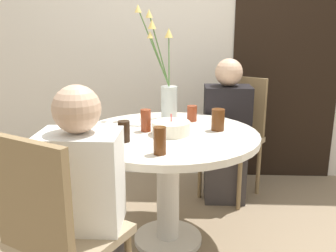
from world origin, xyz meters
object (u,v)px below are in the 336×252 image
drink_glass_2 (192,113)px  drink_glass_3 (160,141)px  side_plate (140,122)px  drink_glass_1 (218,120)px  drink_glass_4 (124,131)px  person_boy (226,136)px  flower_vase (166,85)px  person_guest (84,216)px  chair_right_flank (236,129)px  drink_glass_0 (146,120)px  chair_left_flank (56,229)px  birthday_cake (171,128)px

drink_glass_2 → drink_glass_3: bearing=-104.2°
side_plate → drink_glass_1: drink_glass_1 is taller
drink_glass_1 → drink_glass_4: 0.58m
drink_glass_3 → person_boy: 1.12m
flower_vase → person_guest: flower_vase is taller
drink_glass_4 → person_guest: size_ratio=0.10×
chair_right_flank → person_guest: size_ratio=0.85×
drink_glass_0 → drink_glass_3: (0.11, -0.41, 0.00)m
chair_left_flank → drink_glass_1: (0.71, 0.86, 0.24)m
drink_glass_4 → person_guest: 0.54m
chair_right_flank → drink_glass_4: bearing=-94.2°
chair_left_flank → flower_vase: 1.28m
side_plate → person_guest: 0.91m
chair_left_flank → person_boy: size_ratio=0.85×
flower_vase → person_boy: 0.66m
side_plate → drink_glass_3: 0.63m
birthday_cake → person_guest: bearing=-120.2°
chair_right_flank → drink_glass_2: size_ratio=9.13×
chair_right_flank → birthday_cake: (-0.48, -0.77, 0.22)m
chair_right_flank → chair_left_flank: same height
chair_left_flank → flower_vase: flower_vase is taller
chair_left_flank → drink_glass_3: chair_left_flank is taller
chair_right_flank → chair_left_flank: bearing=-86.8°
drink_glass_1 → drink_glass_0: bearing=-175.0°
drink_glass_0 → drink_glass_3: 0.42m
flower_vase → drink_glass_3: bearing=-89.4°
drink_glass_2 → drink_glass_4: (-0.38, -0.47, 0.01)m
person_boy → drink_glass_0: bearing=-133.1°
drink_glass_3 → chair_right_flank: bearing=64.9°
birthday_cake → side_plate: birthday_cake is taller
chair_left_flank → drink_glass_0: chair_left_flank is taller
flower_vase → drink_glass_0: 0.39m
drink_glass_2 → person_boy: bearing=50.5°
drink_glass_1 → person_guest: 1.00m
side_plate → drink_glass_4: (-0.04, -0.41, 0.05)m
drink_glass_0 → drink_glass_3: bearing=-74.9°
birthday_cake → person_boy: (0.39, 0.64, -0.24)m
drink_glass_4 → birthday_cake: bearing=31.8°
drink_glass_2 → chair_left_flank: bearing=-117.5°
chair_left_flank → person_boy: person_boy is taller
birthday_cake → drink_glass_3: 0.35m
drink_glass_4 → chair_left_flank: bearing=-107.1°
drink_glass_1 → person_guest: person_guest is taller
drink_glass_0 → drink_glass_4: (-0.10, -0.21, -0.01)m
drink_glass_0 → drink_glass_4: size_ratio=1.15×
flower_vase → drink_glass_1: (0.33, -0.30, -0.16)m
chair_left_flank → person_guest: person_guest is taller
chair_right_flank → drink_glass_0: 0.99m
side_plate → drink_glass_0: size_ratio=1.58×
side_plate → drink_glass_1: size_ratio=1.60×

